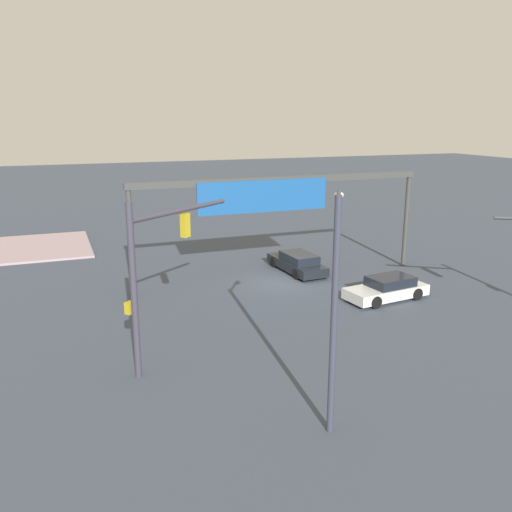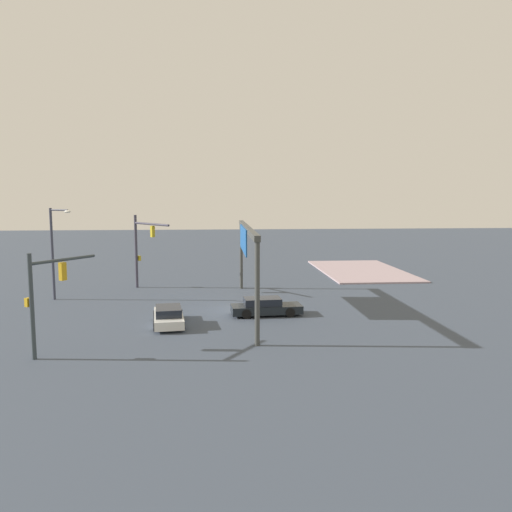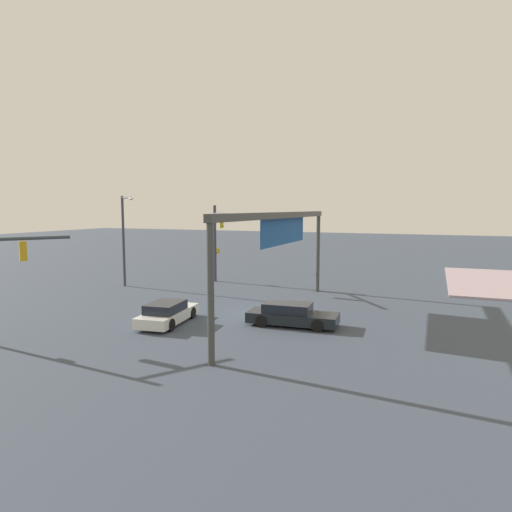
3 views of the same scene
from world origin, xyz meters
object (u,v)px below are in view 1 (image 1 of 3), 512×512
at_px(traffic_signal_near_corner, 154,261).
at_px(sedan_car_waiting_far, 387,289).
at_px(streetlamp_curved_arm, 335,297).
at_px(sedan_car_approaching, 297,263).

xyz_separation_m(traffic_signal_near_corner, sedan_car_waiting_far, (-12.68, -3.38, -3.57)).
bearing_deg(traffic_signal_near_corner, sedan_car_waiting_far, -22.07).
xyz_separation_m(streetlamp_curved_arm, sedan_car_waiting_far, (-8.59, -9.53, -3.63)).
bearing_deg(streetlamp_curved_arm, traffic_signal_near_corner, 63.69).
bearing_deg(traffic_signal_near_corner, streetlamp_curved_arm, -93.36).
bearing_deg(sedan_car_waiting_far, streetlamp_curved_arm, 41.14).
bearing_deg(sedan_car_waiting_far, sedan_car_approaching, -78.05).
xyz_separation_m(traffic_signal_near_corner, sedan_car_approaching, (-10.51, -9.75, -3.57)).
relative_size(streetlamp_curved_arm, sedan_car_approaching, 1.47).
distance_m(streetlamp_curved_arm, sedan_car_waiting_far, 13.33).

